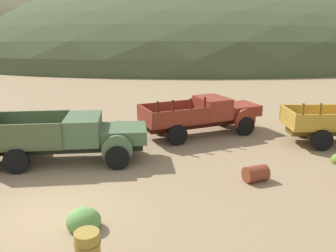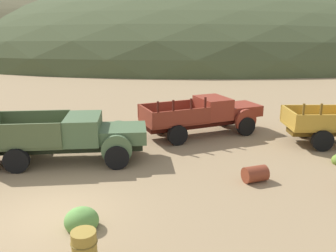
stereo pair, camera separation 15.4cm
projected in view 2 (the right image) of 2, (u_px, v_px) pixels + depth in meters
ground_plane at (51, 214)px, 10.63m from camera, size 300.00×300.00×0.00m
hill_far_left at (208, 50)px, 79.85m from camera, size 116.05×89.01×27.12m
truck_weathered_green at (80, 137)px, 14.61m from camera, size 6.33×2.84×1.91m
truck_rust_red at (210, 115)px, 18.25m from camera, size 6.54×3.46×2.16m
oil_drum_foreground at (84, 249)px, 8.21m from camera, size 0.63×0.63×0.91m
oil_drum_tipped at (255, 174)px, 12.75m from camera, size 0.93×0.72×0.58m
bush_near_barrel at (153, 118)px, 20.95m from camera, size 1.05×0.79×0.72m
bush_back_edge at (82, 221)px, 9.85m from camera, size 0.96×0.86×0.79m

